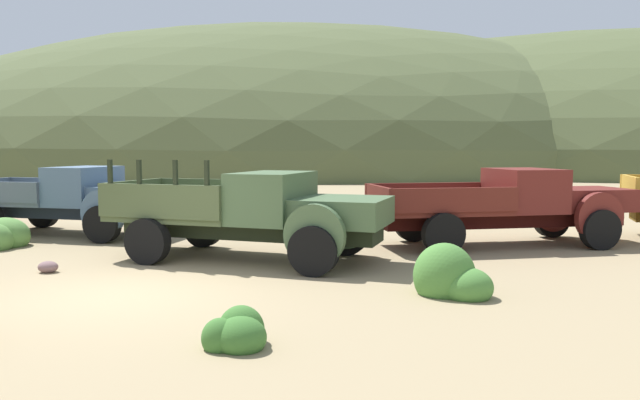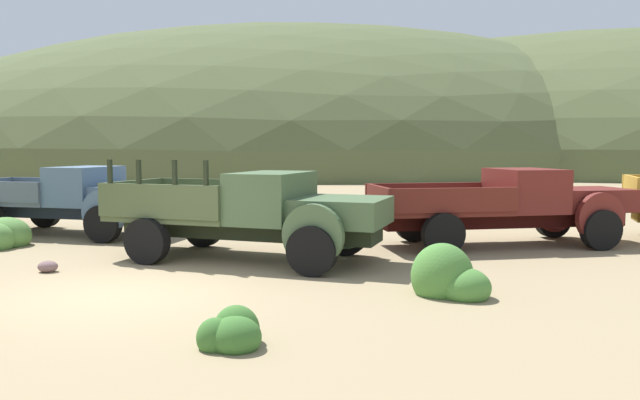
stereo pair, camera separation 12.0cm
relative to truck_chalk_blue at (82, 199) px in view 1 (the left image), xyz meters
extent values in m
plane|color=#998460|center=(4.13, -6.14, -0.99)|extent=(300.00, 300.00, 0.00)
ellipsoid|color=#4C5633|center=(-6.67, 62.52, -0.99)|extent=(102.74, 80.60, 33.71)
ellipsoid|color=#4C5633|center=(34.76, 68.28, -0.99)|extent=(115.43, 83.62, 32.59)
cube|color=#262D39|center=(-0.44, 0.05, -0.33)|extent=(5.54, 1.61, 0.36)
cube|color=slate|center=(1.55, -0.18, 0.13)|extent=(1.92, 1.94, 0.55)
cube|color=#B7B2A8|center=(2.35, -0.28, 0.10)|extent=(0.22, 1.20, 0.44)
cylinder|color=slate|center=(1.21, -1.19, -0.23)|extent=(1.21, 0.32, 1.20)
cylinder|color=slate|center=(1.45, 0.87, -0.23)|extent=(1.21, 0.32, 1.20)
cube|color=slate|center=(0.07, -0.01, 0.38)|extent=(1.49, 2.14, 1.05)
cube|color=black|center=(0.64, -0.07, 0.59)|extent=(0.25, 1.70, 0.59)
cube|color=#4D5B67|center=(-1.93, 0.23, -0.09)|extent=(2.98, 2.40, 0.12)
cube|color=#4D5B67|center=(-1.81, 1.27, 0.25)|extent=(2.75, 0.42, 0.55)
cylinder|color=black|center=(1.20, -1.24, -0.51)|extent=(0.99, 0.39, 0.96)
cylinder|color=black|center=(1.45, 0.93, -0.51)|extent=(0.99, 0.39, 0.96)
cylinder|color=black|center=(-2.03, 1.34, -0.51)|extent=(0.99, 0.39, 0.96)
cube|color=#232B1B|center=(5.45, -2.93, -0.33)|extent=(5.74, 2.08, 0.36)
cube|color=#47603D|center=(7.49, -3.32, 0.13)|extent=(2.10, 2.14, 0.55)
cube|color=#B7B2A8|center=(8.31, -3.48, 0.10)|extent=(0.32, 1.26, 0.44)
cylinder|color=#47603D|center=(7.05, -4.35, -0.23)|extent=(1.21, 0.40, 1.20)
cylinder|color=#47603D|center=(7.46, -2.21, -0.23)|extent=(1.21, 0.40, 1.20)
cube|color=#47603D|center=(5.97, -3.03, 0.38)|extent=(1.68, 2.32, 1.05)
cube|color=black|center=(6.55, -3.14, 0.59)|extent=(0.39, 1.77, 0.59)
cube|color=#495735|center=(3.93, -2.64, -0.09)|extent=(3.22, 2.71, 0.12)
cube|color=#495735|center=(3.72, -3.72, 0.32)|extent=(2.82, 0.64, 0.70)
cube|color=#495735|center=(4.14, -1.56, 0.32)|extent=(2.82, 0.64, 0.70)
cube|color=#495735|center=(2.59, -2.38, 0.32)|extent=(0.52, 2.19, 0.70)
cube|color=#232B1B|center=(2.61, -3.51, 0.92)|extent=(0.09, 0.09, 0.50)
cube|color=#232B1B|center=(3.30, -3.64, 0.92)|extent=(0.09, 0.09, 0.50)
cube|color=#232B1B|center=(4.14, -3.81, 0.92)|extent=(0.09, 0.09, 0.50)
cube|color=#232B1B|center=(4.84, -3.94, 0.92)|extent=(0.09, 0.09, 0.50)
cylinder|color=black|center=(7.04, -4.41, -0.51)|extent=(1.00, 0.46, 0.96)
cylinder|color=black|center=(7.47, -2.15, -0.51)|extent=(1.00, 0.46, 0.96)
cylinder|color=black|center=(3.48, -3.72, -0.51)|extent=(1.00, 0.46, 0.96)
cylinder|color=black|center=(3.92, -1.47, -0.51)|extent=(1.00, 0.46, 0.96)
cube|color=black|center=(11.15, -0.31, -0.33)|extent=(6.09, 2.75, 0.36)
cube|color=maroon|center=(13.29, 0.38, 0.13)|extent=(2.33, 2.14, 0.55)
cube|color=#B7B2A8|center=(14.14, 0.66, 0.10)|extent=(0.42, 1.09, 0.44)
cylinder|color=maroon|center=(13.34, -0.62, -0.23)|extent=(1.20, 0.54, 1.20)
cylinder|color=maroon|center=(12.74, 1.22, -0.23)|extent=(1.20, 0.54, 1.20)
cube|color=maroon|center=(11.70, -0.14, 0.38)|extent=(1.92, 2.21, 1.05)
cube|color=black|center=(12.30, 0.06, 0.59)|extent=(0.54, 1.52, 0.59)
cube|color=maroon|center=(9.56, -0.83, -0.09)|extent=(3.53, 2.80, 0.12)
cube|color=maroon|center=(9.86, -1.76, 0.25)|extent=(2.96, 1.05, 0.55)
cube|color=maroon|center=(9.26, 0.10, 0.25)|extent=(2.96, 1.05, 0.55)
cube|color=maroon|center=(8.15, -1.29, 0.25)|extent=(0.70, 1.88, 0.55)
cylinder|color=black|center=(13.35, -0.66, -0.51)|extent=(1.00, 0.56, 0.96)
cylinder|color=black|center=(12.73, 1.27, -0.51)|extent=(1.00, 0.56, 0.96)
cylinder|color=black|center=(9.63, -1.87, -0.51)|extent=(1.00, 0.56, 0.96)
cylinder|color=black|center=(9.00, 0.06, -0.51)|extent=(1.00, 0.56, 0.96)
cube|color=#B5882D|center=(14.73, 1.38, 0.32)|extent=(0.47, 2.08, 0.70)
ellipsoid|color=#5B8E42|center=(9.80, 3.26, -0.70)|extent=(1.33, 1.20, 1.05)
ellipsoid|color=#5B8E42|center=(10.02, 3.00, -0.75)|extent=(1.21, 1.09, 0.86)
ellipsoid|color=#5B8E42|center=(-0.94, -2.00, -0.74)|extent=(1.19, 1.07, 0.91)
ellipsoid|color=#5B8E42|center=(-1.05, -2.02, -0.77)|extent=(1.03, 0.93, 0.80)
ellipsoid|color=#3D702D|center=(6.49, -8.57, -0.86)|extent=(0.45, 0.41, 0.49)
ellipsoid|color=#3D702D|center=(6.69, -8.34, -0.82)|extent=(0.58, 0.52, 0.61)
ellipsoid|color=#3D702D|center=(6.74, -8.53, -0.85)|extent=(0.63, 0.57, 0.51)
ellipsoid|color=#4C8438|center=(9.72, -5.69, -0.82)|extent=(0.83, 0.74, 0.63)
ellipsoid|color=#4C8438|center=(9.36, -5.56, -0.81)|extent=(0.80, 0.72, 0.66)
ellipsoid|color=#4C8438|center=(9.37, -5.49, -0.69)|extent=(1.02, 0.92, 1.09)
ellipsoid|color=#795B5B|center=(1.90, -4.74, -0.88)|extent=(0.38, 0.32, 0.23)
camera|label=1|loc=(8.56, -15.29, 1.41)|focal=33.34mm
camera|label=2|loc=(8.68, -15.27, 1.41)|focal=33.34mm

